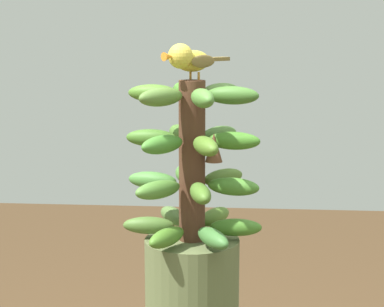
{
  "coord_description": "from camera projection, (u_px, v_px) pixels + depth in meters",
  "views": [
    {
      "loc": [
        -1.4,
        -0.12,
        1.43
      ],
      "look_at": [
        0.0,
        0.0,
        1.17
      ],
      "focal_mm": 64.14,
      "sensor_mm": 36.0,
      "label": 1
    }
  ],
  "objects": [
    {
      "name": "perched_bird",
      "position": [
        189.0,
        59.0,
        1.4
      ],
      "size": [
        0.15,
        0.13,
        0.07
      ],
      "color": "#C68933",
      "rests_on": "banana_bunch"
    },
    {
      "name": "banana_bunch",
      "position": [
        192.0,
        161.0,
        1.43
      ],
      "size": [
        0.29,
        0.3,
        0.34
      ],
      "color": "#4C2D1E",
      "rests_on": "banana_tree"
    }
  ]
}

